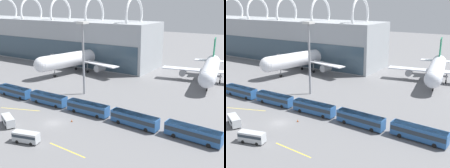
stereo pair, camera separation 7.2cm
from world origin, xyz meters
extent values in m
plane|color=slate|center=(0.00, 0.00, 0.00)|extent=(440.00, 440.00, 0.00)
cube|color=#9EA3A8|center=(-61.43, 61.26, 9.95)|extent=(119.72, 22.55, 19.91)
cube|color=#384C5B|center=(-61.43, 49.89, 5.98)|extent=(117.32, 0.20, 10.95)
torus|color=white|center=(-91.96, 61.26, 23.05)|extent=(1.10, 15.06, 15.06)
torus|color=white|center=(-71.61, 61.26, 23.05)|extent=(1.10, 15.06, 15.06)
torus|color=white|center=(-51.26, 61.26, 23.05)|extent=(1.10, 15.06, 15.06)
torus|color=white|center=(-30.91, 61.26, 23.05)|extent=(1.10, 15.06, 15.06)
torus|color=white|center=(-10.55, 61.26, 23.05)|extent=(1.10, 15.06, 15.06)
cylinder|color=white|center=(-27.17, 43.33, 5.91)|extent=(12.85, 34.69, 5.79)
sphere|color=white|center=(-30.76, 26.60, 5.91)|extent=(5.67, 5.67, 5.67)
cone|color=white|center=(-23.57, 60.07, 5.91)|extent=(6.96, 8.50, 5.50)
cube|color=white|center=(-26.73, 45.38, 4.90)|extent=(39.87, 11.86, 0.35)
cylinder|color=gray|center=(-15.77, 43.02, 3.25)|extent=(3.57, 4.50, 2.79)
cylinder|color=gray|center=(-37.68, 47.73, 3.25)|extent=(3.57, 4.50, 2.79)
cube|color=orange|center=(-23.75, 59.26, 10.41)|extent=(1.46, 5.05, 7.25)
cube|color=white|center=(-23.75, 59.26, 6.49)|extent=(15.39, 6.29, 0.28)
cylinder|color=gray|center=(-29.58, 32.11, 2.94)|extent=(0.36, 0.36, 4.78)
cylinder|color=black|center=(-29.58, 32.11, 0.55)|extent=(0.67, 1.17, 1.10)
cylinder|color=gray|center=(-23.05, 44.59, 2.94)|extent=(0.36, 0.36, 4.78)
cylinder|color=black|center=(-23.05, 44.59, 0.55)|extent=(0.67, 1.17, 1.10)
cylinder|color=gray|center=(-30.41, 46.17, 2.94)|extent=(0.36, 0.36, 4.78)
cylinder|color=black|center=(-30.41, 46.17, 0.55)|extent=(0.67, 1.17, 1.10)
cylinder|color=silver|center=(23.56, 55.26, 5.09)|extent=(10.02, 29.71, 5.44)
sphere|color=silver|center=(25.88, 40.83, 5.09)|extent=(5.33, 5.33, 5.33)
cone|color=silver|center=(21.23, 69.68, 5.09)|extent=(6.12, 7.15, 5.17)
cube|color=silver|center=(23.27, 57.01, 4.14)|extent=(35.06, 9.48, 0.35)
cylinder|color=gray|center=(13.63, 55.46, 2.68)|extent=(2.96, 3.91, 2.42)
cube|color=#19724C|center=(21.34, 68.97, 10.31)|extent=(1.38, 6.15, 8.80)
cube|color=silver|center=(21.34, 68.97, 5.64)|extent=(14.47, 5.41, 0.28)
cylinder|color=gray|center=(25.12, 45.58, 2.55)|extent=(0.36, 0.36, 4.00)
cylinder|color=black|center=(25.12, 45.58, 0.55)|extent=(0.62, 1.16, 1.10)
cylinder|color=gray|center=(26.76, 57.58, 2.55)|extent=(0.36, 0.36, 4.00)
cylinder|color=black|center=(26.76, 57.58, 0.55)|extent=(0.62, 1.16, 1.10)
cylinder|color=gray|center=(19.78, 56.45, 2.55)|extent=(0.36, 0.36, 4.00)
cylinder|color=black|center=(19.78, 56.45, 0.55)|extent=(0.62, 1.16, 1.10)
cube|color=#285693|center=(-23.92, 8.44, 1.74)|extent=(12.16, 2.78, 2.74)
cube|color=#232D38|center=(-23.92, 8.44, 2.02)|extent=(11.92, 2.81, 0.96)
cube|color=silver|center=(-23.92, 8.44, 3.05)|extent=(11.79, 2.70, 0.12)
cylinder|color=black|center=(-20.14, 9.54, 0.50)|extent=(1.01, 0.32, 1.00)
cylinder|color=black|center=(-20.19, 7.19, 0.50)|extent=(1.01, 0.32, 1.00)
cylinder|color=black|center=(-27.65, 9.68, 0.50)|extent=(1.01, 0.32, 1.00)
cylinder|color=black|center=(-27.70, 7.34, 0.50)|extent=(1.01, 0.32, 1.00)
cube|color=#285693|center=(-10.13, 8.83, 1.74)|extent=(12.13, 2.62, 2.74)
cube|color=#232D38|center=(-10.13, 8.83, 2.02)|extent=(11.89, 2.65, 0.96)
cube|color=silver|center=(-10.13, 8.83, 3.05)|extent=(11.76, 2.54, 0.12)
cylinder|color=black|center=(-6.38, 10.02, 0.50)|extent=(1.00, 0.31, 1.00)
cylinder|color=black|center=(-6.37, 7.68, 0.50)|extent=(1.00, 0.31, 1.00)
cylinder|color=black|center=(-13.89, 9.98, 0.50)|extent=(1.00, 0.31, 1.00)
cylinder|color=black|center=(-13.88, 7.63, 0.50)|extent=(1.00, 0.31, 1.00)
cube|color=#285693|center=(3.66, 9.02, 1.74)|extent=(12.12, 2.59, 2.74)
cube|color=#232D38|center=(3.66, 9.02, 2.02)|extent=(11.88, 2.61, 0.96)
cube|color=silver|center=(3.66, 9.02, 3.05)|extent=(11.76, 2.51, 0.12)
cylinder|color=black|center=(7.41, 10.20, 0.50)|extent=(1.00, 0.30, 1.00)
cylinder|color=black|center=(7.42, 7.85, 0.50)|extent=(1.00, 0.30, 1.00)
cylinder|color=black|center=(-0.10, 10.18, 0.50)|extent=(1.00, 0.30, 1.00)
cylinder|color=black|center=(-0.09, 7.83, 0.50)|extent=(1.00, 0.30, 1.00)
cube|color=#285693|center=(17.45, 8.76, 1.74)|extent=(12.25, 3.33, 2.74)
cube|color=#232D38|center=(17.45, 8.76, 2.02)|extent=(12.01, 3.34, 0.96)
cube|color=silver|center=(17.45, 8.76, 3.05)|extent=(11.88, 3.23, 0.12)
cylinder|color=black|center=(21.28, 9.69, 0.50)|extent=(1.02, 0.36, 1.00)
cylinder|color=black|center=(21.13, 7.34, 0.50)|extent=(1.02, 0.36, 1.00)
cylinder|color=black|center=(13.78, 10.17, 0.50)|extent=(1.02, 0.36, 1.00)
cylinder|color=black|center=(13.63, 7.83, 0.50)|extent=(1.02, 0.36, 1.00)
cube|color=#285693|center=(31.25, 8.92, 1.74)|extent=(12.26, 3.38, 2.74)
cube|color=#232D38|center=(31.25, 8.92, 2.02)|extent=(12.02, 3.39, 0.96)
cube|color=silver|center=(31.25, 8.92, 3.05)|extent=(11.89, 3.28, 0.12)
cylinder|color=black|center=(35.07, 9.84, 0.50)|extent=(1.02, 0.37, 1.00)
cylinder|color=black|center=(34.91, 7.49, 0.50)|extent=(1.02, 0.37, 1.00)
cylinder|color=black|center=(27.58, 10.36, 0.50)|extent=(1.02, 0.37, 1.00)
cylinder|color=black|center=(27.42, 8.01, 0.50)|extent=(1.02, 0.37, 1.00)
cube|color=#B2B7BC|center=(-8.19, -6.70, 1.29)|extent=(5.85, 4.20, 1.98)
cube|color=#232D38|center=(-8.19, -6.70, 1.60)|extent=(5.71, 4.15, 0.59)
cylinder|color=black|center=(-6.34, -6.55, 0.35)|extent=(0.73, 0.50, 0.70)
cylinder|color=black|center=(-7.15, -8.24, 0.35)|extent=(0.73, 0.50, 0.70)
cylinder|color=black|center=(-9.23, -5.16, 0.35)|extent=(0.73, 0.50, 0.70)
cylinder|color=black|center=(-10.05, -6.84, 0.35)|extent=(0.73, 0.50, 0.70)
cube|color=#B2B7BC|center=(2.02, -10.34, 1.32)|extent=(6.01, 3.32, 2.05)
cube|color=#232D38|center=(2.02, -10.34, 1.65)|extent=(5.85, 3.29, 0.62)
cylinder|color=black|center=(0.65, -11.63, 0.35)|extent=(0.73, 0.39, 0.70)
cylinder|color=black|center=(0.19, -9.88, 0.35)|extent=(0.73, 0.39, 0.70)
cylinder|color=black|center=(3.85, -10.79, 0.35)|extent=(0.73, 0.39, 0.70)
cylinder|color=black|center=(3.39, -9.04, 0.35)|extent=(0.73, 0.39, 0.70)
cylinder|color=gray|center=(-7.35, 21.88, 11.03)|extent=(0.67, 0.67, 22.05)
cube|color=silver|center=(-7.35, 21.88, 22.33)|extent=(2.74, 2.74, 0.69)
cube|color=yellow|center=(-14.15, 1.80, 0.00)|extent=(11.05, 4.18, 0.01)
cube|color=yellow|center=(-25.38, 7.83, 0.00)|extent=(9.29, 0.94, 0.01)
cube|color=yellow|center=(11.25, -8.27, 0.00)|extent=(9.75, 1.01, 0.01)
cube|color=black|center=(3.28, 2.86, 0.01)|extent=(0.45, 0.45, 0.02)
cone|color=#EA5914|center=(3.28, 2.86, 0.34)|extent=(0.33, 0.33, 0.62)
camera|label=1|loc=(45.20, -45.73, 28.30)|focal=45.00mm
camera|label=2|loc=(45.26, -45.69, 28.30)|focal=45.00mm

